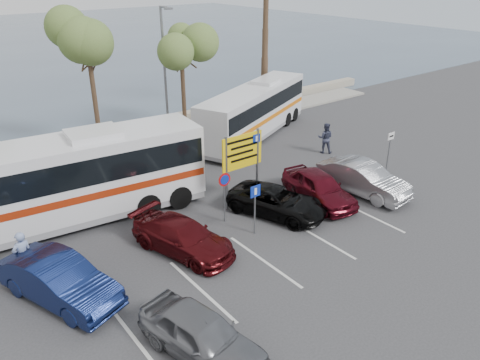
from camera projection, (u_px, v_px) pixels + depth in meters
ground at (270, 240)px, 19.39m from camera, size 120.00×120.00×0.00m
kerb_strip at (124, 144)px, 29.40m from camera, size 44.00×2.40×0.15m
seawall at (111, 132)px, 30.74m from camera, size 48.00×0.80×0.60m
tree_mid at (87, 38)px, 25.80m from camera, size 3.20×3.20×8.00m
tree_right at (181, 38)px, 29.33m from camera, size 3.20×3.20×7.40m
street_lamp_right at (165, 67)px, 28.81m from camera, size 0.45×1.15×8.01m
direction_sign at (242, 157)px, 21.22m from camera, size 2.20×0.12×3.60m
sign_no_stop at (224, 189)px, 20.10m from camera, size 0.60×0.08×2.35m
sign_parking at (255, 203)px, 19.23m from camera, size 0.50×0.07×2.25m
sign_taxi at (390, 146)px, 25.29m from camera, size 0.50×0.07×2.20m
lane_markings at (265, 260)px, 18.04m from camera, size 12.02×4.20×0.01m
coach_bus_left at (54, 187)px, 19.67m from camera, size 13.13×4.14×4.02m
coach_bus_right at (254, 113)px, 30.27m from camera, size 11.02×6.65×3.44m
car_silver_a at (202, 335)px, 13.42m from camera, size 2.54×4.48×1.44m
car_blue at (59, 280)px, 15.66m from camera, size 3.18×4.96×1.54m
car_maroon at (183, 237)px, 18.36m from camera, size 3.03×4.88×1.32m
car_red at (319, 187)px, 22.21m from camera, size 2.40×4.58×1.49m
suv_black at (277, 201)px, 21.13m from camera, size 3.58×5.00×1.26m
car_silver_b at (363, 179)px, 23.03m from camera, size 2.04×4.84×1.56m
pedestrian_near at (23, 255)px, 16.70m from camera, size 0.75×0.56×1.88m
pedestrian_far at (325, 138)px, 27.92m from camera, size 1.13×1.14×1.85m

